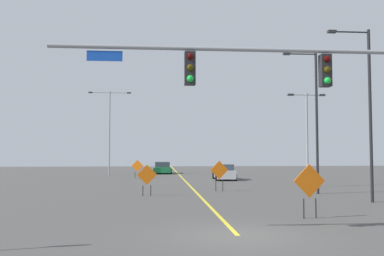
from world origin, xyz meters
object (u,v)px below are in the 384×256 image
object	(u,v)px
construction_sign_left_lane	(219,172)
construction_sign_right_shoulder	(309,184)
street_lamp_far_right	(307,131)
car_green_far	(162,168)
street_lamp_far_left	(367,106)
construction_sign_median_near	(147,176)
car_silver_near	(224,173)
traffic_signal_assembly	(321,83)
street_lamp_near_left	(314,115)
construction_sign_median_far	(137,167)
street_lamp_mid_right	(109,125)

from	to	relation	value
construction_sign_left_lane	construction_sign_right_shoulder	world-z (taller)	construction_sign_right_shoulder
street_lamp_far_right	car_green_far	bearing A→B (deg)	117.20
street_lamp_far_right	street_lamp_far_left	bearing A→B (deg)	-91.48
construction_sign_median_near	car_silver_near	size ratio (longest dim) A/B	0.41
traffic_signal_assembly	construction_sign_median_near	bearing A→B (deg)	115.56
street_lamp_far_left	construction_sign_left_lane	xyz separation A→B (m)	(-6.86, 6.82, -3.73)
street_lamp_near_left	car_green_far	distance (m)	27.75
traffic_signal_assembly	street_lamp_far_right	bearing A→B (deg)	71.44
construction_sign_median_far	street_lamp_mid_right	bearing A→B (deg)	121.22
construction_sign_left_lane	construction_sign_right_shoulder	xyz separation A→B (m)	(1.86, -11.76, 0.07)
construction_sign_left_lane	construction_sign_median_far	distance (m)	15.54
construction_sign_left_lane	street_lamp_far_left	bearing A→B (deg)	-44.86
construction_sign_median_far	car_green_far	distance (m)	9.62
street_lamp_near_left	construction_sign_median_near	distance (m)	11.14
street_lamp_near_left	car_silver_near	bearing A→B (deg)	104.47
street_lamp_far_right	construction_sign_median_far	xyz separation A→B (m)	(-13.20, 11.40, -3.07)
construction_sign_median_near	construction_sign_median_far	bearing A→B (deg)	94.52
car_green_far	construction_sign_right_shoulder	bearing A→B (deg)	-81.36
street_lamp_near_left	car_green_far	bearing A→B (deg)	109.67
traffic_signal_assembly	construction_sign_left_lane	bearing A→B (deg)	94.26
street_lamp_far_right	street_lamp_mid_right	bearing A→B (deg)	134.29
traffic_signal_assembly	street_lamp_far_right	xyz separation A→B (m)	(6.00, 17.86, -0.61)
street_lamp_far_right	car_silver_near	xyz separation A→B (m)	(-4.94, 8.63, -3.54)
street_lamp_far_left	construction_sign_median_far	size ratio (longest dim) A/B	5.00
traffic_signal_assembly	construction_sign_right_shoulder	size ratio (longest dim) A/B	6.24
street_lamp_mid_right	construction_sign_median_far	distance (m)	7.95
traffic_signal_assembly	construction_sign_median_far	distance (m)	30.36
construction_sign_median_near	traffic_signal_assembly	bearing A→B (deg)	-64.44
street_lamp_far_left	construction_sign_right_shoulder	distance (m)	7.92
street_lamp_far_left	street_lamp_far_right	size ratio (longest dim) A/B	1.29
car_green_far	street_lamp_mid_right	bearing A→B (deg)	-148.88
street_lamp_mid_right	construction_sign_median_near	world-z (taller)	street_lamp_mid_right
traffic_signal_assembly	construction_sign_left_lane	world-z (taller)	traffic_signal_assembly
street_lamp_far_left	construction_sign_median_near	world-z (taller)	street_lamp_far_left
street_lamp_mid_right	car_silver_near	size ratio (longest dim) A/B	2.11
construction_sign_median_far	car_green_far	world-z (taller)	construction_sign_median_far
street_lamp_far_right	construction_sign_right_shoulder	size ratio (longest dim) A/B	3.32
street_lamp_mid_right	construction_sign_left_lane	xyz separation A→B (m)	(9.50, -19.93, -4.30)
street_lamp_near_left	car_silver_near	distance (m)	14.88
street_lamp_near_left	street_lamp_far_right	xyz separation A→B (m)	(1.38, 5.17, -0.72)
street_lamp_near_left	street_lamp_far_left	world-z (taller)	street_lamp_far_left
street_lamp_mid_right	street_lamp_far_left	world-z (taller)	street_lamp_mid_right
street_lamp_near_left	car_green_far	xyz separation A→B (m)	(-9.23, 25.82, -4.27)
street_lamp_near_left	street_lamp_far_left	xyz separation A→B (m)	(1.13, -4.56, 0.08)
traffic_signal_assembly	car_green_far	distance (m)	39.01
street_lamp_far_right	car_silver_near	size ratio (longest dim) A/B	1.58
construction_sign_median_far	car_silver_near	bearing A→B (deg)	-18.53
street_lamp_far_right	construction_sign_median_near	world-z (taller)	street_lamp_far_right
car_silver_near	street_lamp_far_left	bearing A→B (deg)	-75.67
construction_sign_median_near	construction_sign_right_shoulder	bearing A→B (deg)	-53.88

